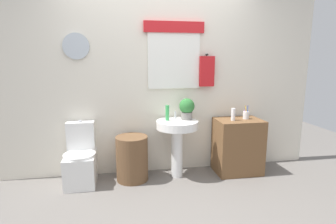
{
  "coord_description": "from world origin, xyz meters",
  "views": [
    {
      "loc": [
        -0.49,
        -2.42,
        1.53
      ],
      "look_at": [
        0.08,
        0.8,
        0.89
      ],
      "focal_mm": 28.63,
      "sensor_mm": 36.0,
      "label": 1
    }
  ],
  "objects_px": {
    "potted_plant": "(187,108)",
    "toothbrush_cup": "(246,115)",
    "pedestal_sink": "(177,134)",
    "wooden_cabinet": "(238,146)",
    "soap_bottle": "(167,113)",
    "toilet": "(81,160)",
    "laundry_hamper": "(132,158)",
    "lotion_bottle": "(233,114)"
  },
  "relations": [
    {
      "from": "potted_plant",
      "to": "toothbrush_cup",
      "type": "relative_size",
      "value": 1.5
    },
    {
      "from": "pedestal_sink",
      "to": "potted_plant",
      "type": "distance_m",
      "value": 0.36
    },
    {
      "from": "toothbrush_cup",
      "to": "potted_plant",
      "type": "bearing_deg",
      "value": 177.16
    },
    {
      "from": "wooden_cabinet",
      "to": "soap_bottle",
      "type": "height_order",
      "value": "soap_bottle"
    },
    {
      "from": "wooden_cabinet",
      "to": "potted_plant",
      "type": "xyz_separation_m",
      "value": [
        -0.71,
        0.06,
        0.54
      ]
    },
    {
      "from": "toilet",
      "to": "toothbrush_cup",
      "type": "relative_size",
      "value": 4.19
    },
    {
      "from": "soap_bottle",
      "to": "toothbrush_cup",
      "type": "bearing_deg",
      "value": -1.61
    },
    {
      "from": "wooden_cabinet",
      "to": "laundry_hamper",
      "type": "bearing_deg",
      "value": 180.0
    },
    {
      "from": "soap_bottle",
      "to": "toothbrush_cup",
      "type": "xyz_separation_m",
      "value": [
        1.07,
        -0.03,
        -0.06
      ]
    },
    {
      "from": "toilet",
      "to": "soap_bottle",
      "type": "relative_size",
      "value": 3.9
    },
    {
      "from": "laundry_hamper",
      "to": "toothbrush_cup",
      "type": "height_order",
      "value": "toothbrush_cup"
    },
    {
      "from": "laundry_hamper",
      "to": "wooden_cabinet",
      "type": "xyz_separation_m",
      "value": [
        1.43,
        0.0,
        0.08
      ]
    },
    {
      "from": "toilet",
      "to": "wooden_cabinet",
      "type": "relative_size",
      "value": 1.05
    },
    {
      "from": "wooden_cabinet",
      "to": "soap_bottle",
      "type": "relative_size",
      "value": 3.72
    },
    {
      "from": "lotion_bottle",
      "to": "toothbrush_cup",
      "type": "xyz_separation_m",
      "value": [
        0.21,
        0.06,
        -0.03
      ]
    },
    {
      "from": "soap_bottle",
      "to": "potted_plant",
      "type": "xyz_separation_m",
      "value": [
        0.26,
        0.01,
        0.05
      ]
    },
    {
      "from": "lotion_bottle",
      "to": "soap_bottle",
      "type": "bearing_deg",
      "value": 174.03
    },
    {
      "from": "potted_plant",
      "to": "pedestal_sink",
      "type": "bearing_deg",
      "value": -156.8
    },
    {
      "from": "potted_plant",
      "to": "lotion_bottle",
      "type": "height_order",
      "value": "potted_plant"
    },
    {
      "from": "soap_bottle",
      "to": "wooden_cabinet",
      "type": "bearing_deg",
      "value": -2.96
    },
    {
      "from": "lotion_bottle",
      "to": "toothbrush_cup",
      "type": "height_order",
      "value": "toothbrush_cup"
    },
    {
      "from": "toilet",
      "to": "pedestal_sink",
      "type": "height_order",
      "value": "toilet"
    },
    {
      "from": "pedestal_sink",
      "to": "wooden_cabinet",
      "type": "relative_size",
      "value": 1.02
    },
    {
      "from": "potted_plant",
      "to": "toothbrush_cup",
      "type": "height_order",
      "value": "potted_plant"
    },
    {
      "from": "toilet",
      "to": "soap_bottle",
      "type": "distance_m",
      "value": 1.24
    },
    {
      "from": "wooden_cabinet",
      "to": "potted_plant",
      "type": "distance_m",
      "value": 0.89
    },
    {
      "from": "potted_plant",
      "to": "lotion_bottle",
      "type": "xyz_separation_m",
      "value": [
        0.6,
        -0.1,
        -0.09
      ]
    },
    {
      "from": "pedestal_sink",
      "to": "lotion_bottle",
      "type": "relative_size",
      "value": 4.65
    },
    {
      "from": "wooden_cabinet",
      "to": "lotion_bottle",
      "type": "xyz_separation_m",
      "value": [
        -0.11,
        -0.04,
        0.45
      ]
    },
    {
      "from": "toilet",
      "to": "lotion_bottle",
      "type": "distance_m",
      "value": 2.03
    },
    {
      "from": "potted_plant",
      "to": "lotion_bottle",
      "type": "distance_m",
      "value": 0.61
    },
    {
      "from": "toilet",
      "to": "wooden_cabinet",
      "type": "distance_m",
      "value": 2.07
    },
    {
      "from": "potted_plant",
      "to": "toilet",
      "type": "bearing_deg",
      "value": -179.07
    },
    {
      "from": "laundry_hamper",
      "to": "lotion_bottle",
      "type": "bearing_deg",
      "value": -1.73
    },
    {
      "from": "potted_plant",
      "to": "toothbrush_cup",
      "type": "xyz_separation_m",
      "value": [
        0.81,
        -0.04,
        -0.11
      ]
    },
    {
      "from": "lotion_bottle",
      "to": "toothbrush_cup",
      "type": "relative_size",
      "value": 0.88
    },
    {
      "from": "pedestal_sink",
      "to": "toothbrush_cup",
      "type": "relative_size",
      "value": 4.09
    },
    {
      "from": "laundry_hamper",
      "to": "lotion_bottle",
      "type": "xyz_separation_m",
      "value": [
        1.33,
        -0.04,
        0.53
      ]
    },
    {
      "from": "pedestal_sink",
      "to": "soap_bottle",
      "type": "height_order",
      "value": "soap_bottle"
    },
    {
      "from": "lotion_bottle",
      "to": "wooden_cabinet",
      "type": "bearing_deg",
      "value": 20.73
    },
    {
      "from": "pedestal_sink",
      "to": "soap_bottle",
      "type": "xyz_separation_m",
      "value": [
        -0.12,
        0.05,
        0.28
      ]
    },
    {
      "from": "wooden_cabinet",
      "to": "pedestal_sink",
      "type": "bearing_deg",
      "value": 180.0
    }
  ]
}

